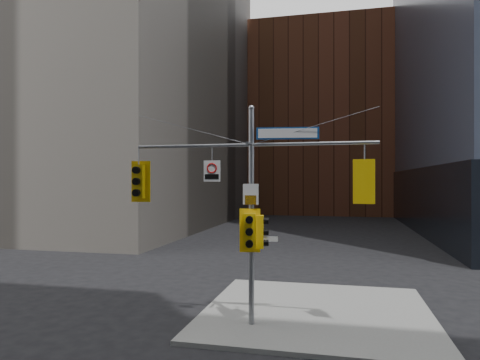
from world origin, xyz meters
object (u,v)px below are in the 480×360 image
at_px(traffic_light_east_arm, 365,182).
at_px(traffic_light_pole_front, 250,231).
at_px(traffic_light_pole_side, 261,232).
at_px(street_sign_blade, 288,133).
at_px(signal_assembly, 251,193).
at_px(regulatory_sign_arm, 212,170).
at_px(traffic_light_west_arm, 139,181).

height_order(traffic_light_east_arm, traffic_light_pole_front, traffic_light_east_arm).
bearing_deg(traffic_light_pole_side, street_sign_blade, -98.13).
distance_m(traffic_light_east_arm, street_sign_blade, 2.84).
bearing_deg(traffic_light_pole_front, signal_assembly, 80.50).
bearing_deg(regulatory_sign_arm, traffic_light_pole_side, -4.17).
xyz_separation_m(signal_assembly, traffic_light_east_arm, (3.56, 0.00, 0.38)).
bearing_deg(traffic_light_west_arm, regulatory_sign_arm, -4.77).
bearing_deg(traffic_light_west_arm, signal_assembly, -4.23).
bearing_deg(traffic_light_pole_front, street_sign_blade, 3.56).
distance_m(signal_assembly, traffic_light_pole_front, 1.23).
bearing_deg(signal_assembly, traffic_light_pole_side, 2.28).
xyz_separation_m(signal_assembly, traffic_light_pole_front, (-0.00, -0.27, -1.20)).
xyz_separation_m(signal_assembly, regulatory_sign_arm, (-1.34, -0.02, 0.76)).
relative_size(traffic_light_west_arm, street_sign_blade, 0.73).
bearing_deg(signal_assembly, traffic_light_pole_front, -90.24).
height_order(signal_assembly, traffic_light_pole_side, signal_assembly).
relative_size(traffic_light_pole_front, regulatory_sign_arm, 2.01).
bearing_deg(traffic_light_east_arm, traffic_light_pole_side, 8.45).
distance_m(traffic_light_west_arm, traffic_light_pole_front, 4.32).
height_order(traffic_light_west_arm, regulatory_sign_arm, traffic_light_west_arm).
distance_m(signal_assembly, traffic_light_east_arm, 3.58).
bearing_deg(street_sign_blade, traffic_light_west_arm, 172.94).
bearing_deg(regulatory_sign_arm, signal_assembly, -4.45).
relative_size(signal_assembly, traffic_light_west_arm, 5.54).
height_order(traffic_light_pole_front, street_sign_blade, street_sign_blade).
bearing_deg(traffic_light_pole_side, traffic_light_west_arm, 82.48).
bearing_deg(traffic_light_pole_front, traffic_light_pole_side, 31.33).
bearing_deg(regulatory_sign_arm, traffic_light_east_arm, -5.07).
distance_m(traffic_light_east_arm, traffic_light_pole_front, 3.91).
distance_m(traffic_light_pole_side, street_sign_blade, 3.30).
bearing_deg(traffic_light_pole_side, signal_assembly, 84.78).
xyz_separation_m(traffic_light_west_arm, traffic_light_pole_front, (4.00, -0.28, -1.59)).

